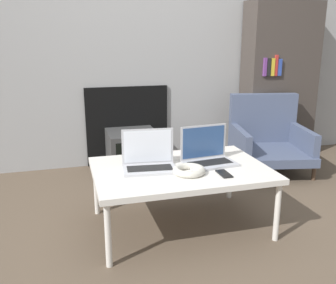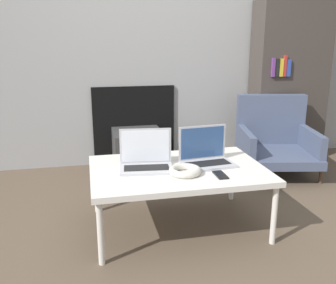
{
  "view_description": "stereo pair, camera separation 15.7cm",
  "coord_description": "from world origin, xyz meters",
  "views": [
    {
      "loc": [
        -0.71,
        -2.0,
        1.23
      ],
      "look_at": [
        0.0,
        0.5,
        0.51
      ],
      "focal_mm": 40.0,
      "sensor_mm": 36.0,
      "label": 1
    },
    {
      "loc": [
        -0.56,
        -2.04,
        1.23
      ],
      "look_at": [
        0.0,
        0.5,
        0.51
      ],
      "focal_mm": 40.0,
      "sensor_mm": 36.0,
      "label": 2
    }
  ],
  "objects": [
    {
      "name": "ground_plane",
      "position": [
        0.0,
        0.0,
        0.0
      ],
      "size": [
        14.0,
        14.0,
        0.0
      ],
      "primitive_type": "plane",
      "color": "brown"
    },
    {
      "name": "bookshelf",
      "position": [
        1.48,
        1.47,
        0.8
      ],
      "size": [
        0.76,
        0.32,
        1.6
      ],
      "color": "#3F3833",
      "rests_on": "ground_plane"
    },
    {
      "name": "laptop_right",
      "position": [
        0.2,
        0.24,
        0.48
      ],
      "size": [
        0.36,
        0.25,
        0.25
      ],
      "rotation": [
        0.0,
        0.0,
        0.11
      ],
      "color": "#B2B2B7",
      "rests_on": "table"
    },
    {
      "name": "phone",
      "position": [
        0.22,
        -0.0,
        0.42
      ],
      "size": [
        0.06,
        0.14,
        0.01
      ],
      "color": "black",
      "rests_on": "table"
    },
    {
      "name": "table",
      "position": [
        0.0,
        0.2,
        0.39
      ],
      "size": [
        1.13,
        0.77,
        0.42
      ],
      "color": "silver",
      "rests_on": "ground_plane"
    },
    {
      "name": "headphones",
      "position": [
        0.02,
        0.07,
        0.44
      ],
      "size": [
        0.2,
        0.2,
        0.04
      ],
      "color": "beige",
      "rests_on": "table"
    },
    {
      "name": "wall_back",
      "position": [
        -0.0,
        1.67,
        1.28
      ],
      "size": [
        7.0,
        0.08,
        2.6
      ],
      "color": "#999999",
      "rests_on": "ground_plane"
    },
    {
      "name": "laptop_left",
      "position": [
        -0.2,
        0.24,
        0.48
      ],
      "size": [
        0.36,
        0.25,
        0.25
      ],
      "rotation": [
        0.0,
        0.0,
        -0.11
      ],
      "color": "#B2B2B7",
      "rests_on": "table"
    },
    {
      "name": "armchair",
      "position": [
        1.16,
        1.09,
        0.32
      ],
      "size": [
        0.78,
        0.8,
        0.71
      ],
      "rotation": [
        0.0,
        0.0,
        -0.2
      ],
      "color": "#47516B",
      "rests_on": "ground_plane"
    },
    {
      "name": "tv",
      "position": [
        -0.1,
        1.39,
        0.19
      ],
      "size": [
        0.46,
        0.47,
        0.39
      ],
      "color": "#383838",
      "rests_on": "ground_plane"
    }
  ]
}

